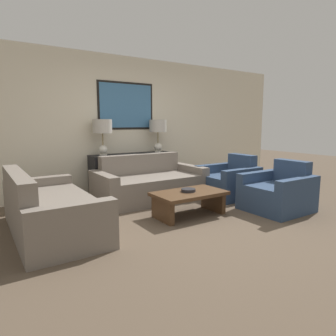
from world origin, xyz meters
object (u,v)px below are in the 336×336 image
Objects in this scene: table_lamp_left at (102,129)px; decorative_bowl at (188,190)px; couch_by_back_wall at (150,185)px; armchair_near_camera at (278,193)px; coffee_table at (189,198)px; armchair_near_back_wall at (229,182)px; console_table at (132,173)px; couch_by_side at (50,211)px; table_lamp_right at (158,129)px.

table_lamp_left is 2.09m from decorative_bowl.
couch_by_back_wall reaches higher than armchair_near_camera.
armchair_near_back_wall reaches higher than coffee_table.
armchair_near_back_wall is at bearing -33.10° from table_lamp_left.
couch_by_back_wall is at bearing 156.27° from armchair_near_back_wall.
couch_by_back_wall reaches higher than console_table.
decorative_bowl is (1.88, -0.40, 0.11)m from couch_by_side.
table_lamp_left is at bearing 146.90° from armchair_near_back_wall.
decorative_bowl is (-0.57, -1.80, -0.87)m from table_lamp_right.
couch_by_side is 3.36m from armchair_near_camera.
console_table is at bearing 36.96° from couch_by_side.
armchair_near_camera is at bearing -50.22° from table_lamp_left.
decorative_bowl is (0.02, -1.12, 0.11)m from couch_by_back_wall.
console_table is 2.52× the size of table_lamp_right.
table_lamp_right is 2.14m from coffee_table.
armchair_near_back_wall is (1.37, -0.60, -0.00)m from couch_by_back_wall.
armchair_near_camera is (1.34, -0.54, 0.01)m from coffee_table.
table_lamp_left is 1.33m from couch_by_back_wall.
table_lamp_left is 0.72× the size of armchair_near_back_wall.
couch_by_back_wall is at bearing 129.19° from armchair_near_camera.
decorative_bowl is 1.46m from armchair_near_camera.
coffee_table is 1.17× the size of armchair_near_camera.
console_table is 2.73m from armchair_near_camera.
armchair_near_camera is (3.23, -0.96, -0.00)m from couch_by_side.
couch_by_side is at bearing -150.30° from table_lamp_right.
console_table is at bearing 120.15° from armchair_near_camera.
table_lamp_right reaches higher than couch_by_back_wall.
coffee_table is at bearing 158.18° from armchair_near_camera.
table_lamp_right reaches higher than coffee_table.
armchair_near_back_wall is at bearing -58.76° from table_lamp_right.
armchair_near_camera is (1.37, -2.35, -0.12)m from console_table.
table_lamp_left reaches higher than armchair_near_back_wall.
decorative_bowl is (-0.00, 0.02, 0.12)m from coffee_table.
armchair_near_back_wall is (1.34, 0.54, 0.01)m from coffee_table.
console_table is at bearing 180.00° from table_lamp_right.
console_table is 1.80m from decorative_bowl.
console_table is 2.33m from couch_by_side.
table_lamp_right is (1.19, 0.00, 0.00)m from table_lamp_left.
couch_by_side reaches higher than armchair_near_camera.
coffee_table is at bearing -158.18° from armchair_near_back_wall.
couch_by_side is (-1.27, -1.40, -0.98)m from table_lamp_left.
decorative_bowl is 1.45m from armchair_near_back_wall.
coffee_table is at bearing -107.41° from table_lamp_right.
couch_by_back_wall reaches higher than coffee_table.
table_lamp_right reaches higher than armchair_near_back_wall.
table_lamp_right is (0.59, 0.00, 0.86)m from console_table.
decorative_bowl is (0.02, -1.80, -0.00)m from console_table.
console_table is 0.69m from couch_by_back_wall.
table_lamp_left reaches higher than couch_by_back_wall.
couch_by_back_wall is 1.82× the size of coffee_table.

